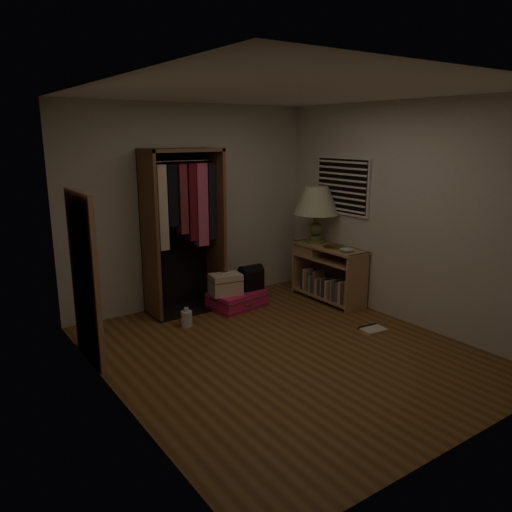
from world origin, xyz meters
name	(u,v)px	position (x,y,z in m)	size (l,w,h in m)	color
ground	(284,352)	(0.00, 0.00, 0.00)	(4.00, 4.00, 0.00)	brown
room_walls	(290,208)	(0.08, 0.04, 1.50)	(3.52, 4.02, 2.60)	beige
console_bookshelf	(327,271)	(1.54, 1.03, 0.40)	(0.42, 1.12, 0.75)	#A47A4F
open_wardrobe	(184,217)	(-0.23, 1.77, 1.20)	(0.96, 0.50, 2.05)	brown
floor_mirror	(85,278)	(-1.70, 1.00, 0.85)	(0.06, 0.80, 1.70)	#A67551
pink_suitcase	(237,299)	(0.34, 1.46, 0.11)	(0.77, 0.61, 0.21)	#D81A60
train_case	(226,284)	(0.17, 1.44, 0.35)	(0.43, 0.33, 0.29)	#C6B397
black_bag	(251,277)	(0.56, 1.44, 0.38)	(0.31, 0.20, 0.33)	black
table_lamp	(316,202)	(1.54, 1.29, 1.32)	(0.74, 0.74, 0.78)	#515B2C
brass_tray	(334,247)	(1.54, 0.92, 0.76)	(0.30, 0.30, 0.02)	olive
ceramic_bowl	(347,250)	(1.49, 0.63, 0.77)	(0.17, 0.17, 0.04)	#ABCDB2
white_jug	(187,318)	(-0.51, 1.23, 0.10)	(0.13, 0.13, 0.23)	silver
floor_book	(372,329)	(1.21, -0.10, 0.01)	(0.30, 0.25, 0.03)	beige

